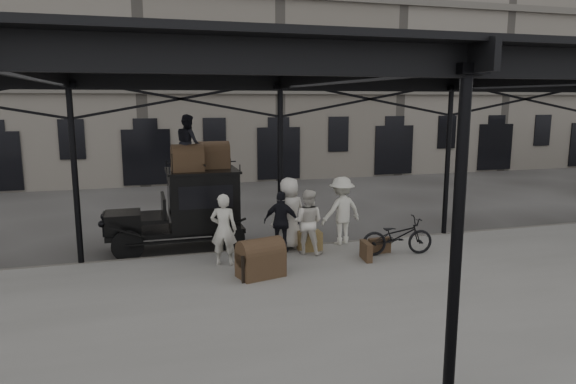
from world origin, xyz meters
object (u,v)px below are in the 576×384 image
at_px(bicycle, 397,236).
at_px(steamer_trunk_roof_near, 187,160).
at_px(porter_left, 224,230).
at_px(porter_official, 282,222).
at_px(taxi, 191,206).
at_px(steamer_trunk_platform, 261,261).

height_order(bicycle, steamer_trunk_roof_near, steamer_trunk_roof_near).
distance_m(porter_left, porter_official, 1.70).
distance_m(bicycle, steamer_trunk_roof_near, 5.76).
height_order(taxi, steamer_trunk_roof_near, steamer_trunk_roof_near).
xyz_separation_m(taxi, porter_left, (0.54, -2.09, -0.19)).
height_order(porter_left, bicycle, porter_left).
bearing_deg(bicycle, taxi, 70.27).
xyz_separation_m(porter_left, steamer_trunk_roof_near, (-0.62, 1.84, 1.47)).
bearing_deg(taxi, steamer_trunk_platform, -69.37).
bearing_deg(steamer_trunk_platform, steamer_trunk_roof_near, 99.19).
bearing_deg(bicycle, steamer_trunk_roof_near, 72.98).
bearing_deg(porter_official, steamer_trunk_roof_near, -0.38).
relative_size(porter_left, bicycle, 0.93).
distance_m(porter_official, bicycle, 2.95).
bearing_deg(steamer_trunk_platform, porter_left, 106.81).
bearing_deg(bicycle, steamer_trunk_platform, 107.32).
relative_size(porter_left, steamer_trunk_roof_near, 2.12).
bearing_deg(taxi, steamer_trunk_roof_near, -108.07).
bearing_deg(taxi, bicycle, -27.17).
distance_m(taxi, porter_official, 2.61).
xyz_separation_m(porter_official, steamer_trunk_platform, (-0.94, -1.66, -0.44)).
relative_size(taxi, steamer_trunk_roof_near, 4.51).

